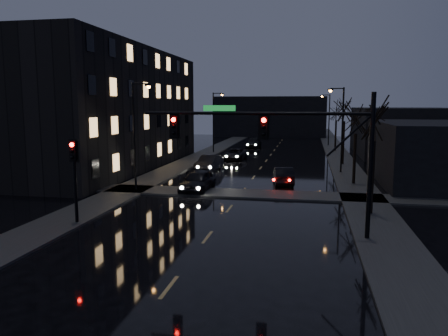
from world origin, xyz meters
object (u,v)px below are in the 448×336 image
at_px(oncoming_car_a, 198,181).
at_px(oncoming_car_d, 253,143).
at_px(oncoming_car_b, 209,163).
at_px(oncoming_car_c, 235,154).
at_px(lead_car, 283,176).

bearing_deg(oncoming_car_a, oncoming_car_d, 93.97).
relative_size(oncoming_car_b, oncoming_car_c, 0.98).
xyz_separation_m(oncoming_car_c, oncoming_car_d, (0.34, 14.80, 0.06)).
distance_m(oncoming_car_a, oncoming_car_b, 10.28).
relative_size(oncoming_car_a, oncoming_car_d, 0.95).
bearing_deg(lead_car, oncoming_car_a, 26.76).
xyz_separation_m(oncoming_car_a, lead_car, (6.10, 4.20, -0.10)).
height_order(oncoming_car_d, lead_car, oncoming_car_d).
xyz_separation_m(oncoming_car_b, lead_car, (7.57, -5.97, -0.06)).
height_order(oncoming_car_a, oncoming_car_b, oncoming_car_a).
bearing_deg(oncoming_car_c, oncoming_car_d, 92.44).
relative_size(oncoming_car_a, oncoming_car_b, 1.01).
relative_size(oncoming_car_c, lead_car, 1.11).
distance_m(oncoming_car_a, oncoming_car_d, 33.82).
bearing_deg(oncoming_car_d, lead_car, -76.55).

